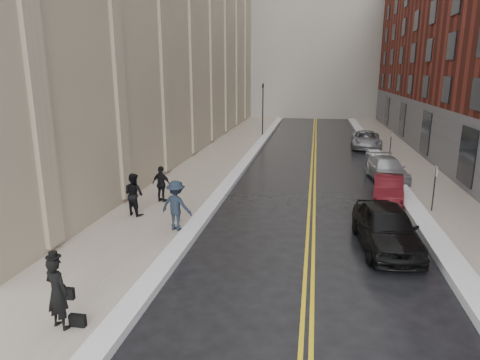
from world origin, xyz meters
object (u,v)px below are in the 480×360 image
at_px(car_maroon, 388,188).
at_px(pedestrian_main, 57,293).
at_px(car_silver_near, 387,169).
at_px(pedestrian_b, 176,205).
at_px(pedestrian_c, 162,184).
at_px(pedestrian_a, 134,194).
at_px(car_black, 386,227).
at_px(car_silver_far, 366,140).

xyz_separation_m(car_maroon, pedestrian_main, (-9.74, -13.03, 0.45)).
distance_m(car_silver_near, pedestrian_b, 14.19).
bearing_deg(pedestrian_c, pedestrian_b, 134.56).
xyz_separation_m(car_maroon, pedestrian_c, (-10.92, -2.52, 0.39)).
bearing_deg(pedestrian_main, pedestrian_a, -59.94).
relative_size(car_silver_near, pedestrian_c, 2.63).
relative_size(car_black, pedestrian_main, 2.54).
relative_size(car_maroon, car_silver_far, 0.77).
height_order(pedestrian_main, pedestrian_b, pedestrian_b).
bearing_deg(pedestrian_a, car_silver_far, -98.03).
distance_m(car_maroon, pedestrian_b, 10.87).
relative_size(car_silver_far, pedestrian_main, 2.71).
distance_m(car_maroon, pedestrian_c, 11.21).
xyz_separation_m(car_black, pedestrian_b, (-8.00, 0.13, 0.35)).
relative_size(pedestrian_a, pedestrian_b, 0.93).
bearing_deg(pedestrian_main, car_black, -123.15).
relative_size(car_silver_near, pedestrian_b, 2.29).
relative_size(car_black, pedestrian_c, 2.72).
xyz_separation_m(car_silver_near, pedestrian_main, (-10.33, -17.42, 0.42)).
xyz_separation_m(car_silver_far, pedestrian_a, (-12.02, -20.21, 0.38)).
height_order(car_silver_far, pedestrian_c, pedestrian_c).
height_order(car_maroon, pedestrian_main, pedestrian_main).
distance_m(pedestrian_main, pedestrian_c, 10.58).
distance_m(car_silver_near, pedestrian_a, 15.01).
distance_m(pedestrian_main, pedestrian_a, 8.60).
bearing_deg(car_silver_far, car_silver_near, -86.76).
bearing_deg(car_silver_near, car_black, -104.28).
height_order(car_silver_near, pedestrian_a, pedestrian_a).
bearing_deg(car_black, pedestrian_main, -146.77).
bearing_deg(pedestrian_c, car_silver_far, -106.19).
relative_size(pedestrian_main, pedestrian_c, 1.07).
bearing_deg(car_silver_far, car_black, -90.96).
xyz_separation_m(car_black, pedestrian_a, (-10.42, 1.59, 0.27)).
bearing_deg(pedestrian_b, car_black, -168.04).
relative_size(pedestrian_a, pedestrian_c, 1.07).
distance_m(car_black, pedestrian_b, 8.01).
bearing_deg(pedestrian_main, car_maroon, -108.06).
distance_m(car_silver_far, pedestrian_c, 21.47).
height_order(car_black, pedestrian_b, pedestrian_b).
bearing_deg(car_silver_near, car_maroon, -103.27).
height_order(car_maroon, car_silver_far, car_silver_far).
bearing_deg(pedestrian_a, car_black, -165.95).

